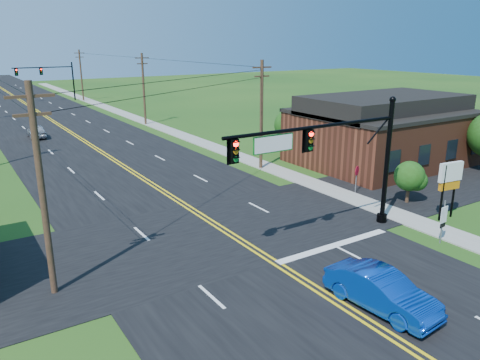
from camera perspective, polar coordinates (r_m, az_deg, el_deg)
ground at (r=18.76m, az=17.61°, el=-18.01°), size 260.00×260.00×0.00m
road_main at (r=61.59m, az=-20.64°, el=5.80°), size 16.00×220.00×0.04m
road_cross at (r=26.86m, az=-2.32°, el=-6.20°), size 70.00×10.00×0.04m
sidewalk at (r=55.46m, az=-7.67°, el=5.64°), size 2.00×160.00×0.08m
signal_mast_main at (r=24.84m, az=10.99°, el=3.09°), size 11.30×0.60×7.48m
signal_mast_far at (r=91.18m, az=-22.42°, el=11.67°), size 10.98×0.60×7.48m
brick_building at (r=43.24m, az=16.89°, el=5.11°), size 14.20×11.20×4.70m
utility_pole_left_a at (r=20.44m, az=-23.03°, el=-0.96°), size 1.80×0.28×9.00m
utility_pole_right_a at (r=38.91m, az=2.63°, el=8.14°), size 1.80×0.28×9.00m
utility_pole_right_b at (r=61.84m, az=-11.66°, el=10.96°), size 1.80×0.28×9.00m
utility_pole_right_c at (r=90.38m, az=-18.80°, el=12.11°), size 1.80×0.28×9.00m
tree_right_back at (r=46.09m, az=6.05°, el=6.72°), size 3.00×3.00×4.10m
shrub_corner at (r=32.85m, az=19.96°, el=0.44°), size 2.00×2.00×2.86m
blue_car at (r=20.05m, az=16.84°, el=-12.89°), size 2.08×4.92×1.58m
distant_car at (r=57.22m, az=-23.56°, el=5.45°), size 1.90×4.36×1.46m
route_sign at (r=26.99m, az=23.54°, el=-4.36°), size 0.61×0.12×2.42m
stop_sign at (r=33.98m, az=14.05°, el=0.78°), size 0.67×0.32×2.02m
pylon_sign at (r=30.55m, az=24.24°, el=0.24°), size 1.74×0.45×3.55m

